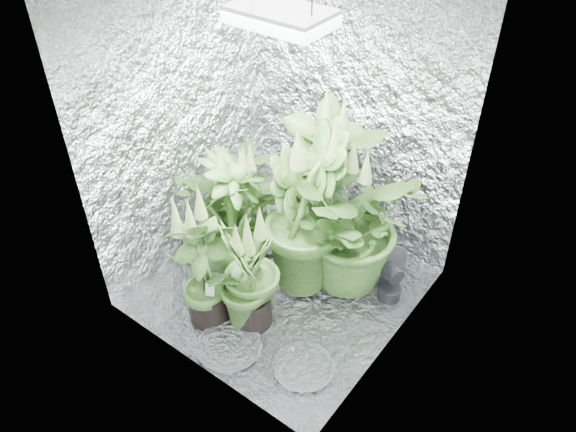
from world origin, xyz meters
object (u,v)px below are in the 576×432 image
Objects in this scene: plant_a at (237,201)px; plant_e at (345,223)px; grow_lamp at (280,17)px; plant_f at (205,269)px; plant_c at (306,212)px; plant_g at (249,277)px; circulation_fan at (388,276)px; plant_d at (234,219)px; plant_b at (322,181)px.

plant_e is (0.77, 0.16, 0.08)m from plant_a.
grow_lamp reaches higher than plant_f.
plant_c is (0.06, 0.17, -1.26)m from grow_lamp.
circulation_fan is (0.56, 0.72, -0.23)m from plant_g.
plant_a is 0.79m from plant_e.
circulation_fan is at bearing 12.56° from plant_a.
circulation_fan is (0.31, 0.08, -0.35)m from plant_e.
plant_g is (0.38, -0.30, -0.06)m from plant_d.
plant_d reaches higher than plant_g.
circulation_fan is (0.52, 0.20, -0.41)m from plant_c.
plant_b reaches higher than plant_e.
plant_g is at bearing -94.47° from plant_c.
grow_lamp is at bearing -133.73° from plant_e.
plant_d is at bearing 141.82° from plant_g.
grow_lamp is 1.29× the size of circulation_fan.
plant_d reaches higher than plant_a.
plant_f is (-0.21, -0.48, -1.40)m from grow_lamp.
circulation_fan is at bearing 51.80° from plant_g.
plant_d is at bearing -115.12° from plant_b.
grow_lamp is 0.52× the size of plant_a.
plant_c is (0.14, -0.38, 0.03)m from plant_b.
plant_g is at bearing -86.46° from grow_lamp.
plant_g is at bearing -38.18° from plant_d.
plant_f is (0.15, -0.43, -0.03)m from plant_d.
plant_a is at bearing -175.68° from plant_c.
plant_c is at bearing 85.53° from plant_g.
plant_e is at bearing 46.27° from grow_lamp.
plant_a is 1.03× the size of plant_f.
grow_lamp reaches higher than plant_g.
grow_lamp is 1.27m from plant_c.
plant_b is (0.42, 0.42, 0.11)m from plant_a.
plant_b is 1.11× the size of plant_e.
plant_f is 0.27m from plant_g.
plant_c is at bearing -135.10° from circulation_fan.
plant_d is 1.05× the size of plant_f.
grow_lamp is 1.49m from plant_a.
plant_f is 1.07× the size of plant_g.
plant_g reaches higher than circulation_fan.
plant_f is at bearing -71.36° from plant_d.
plant_e is 2.76× the size of circulation_fan.
plant_f is (-0.14, -1.03, -0.12)m from plant_b.
grow_lamp is 0.42× the size of plant_b.
plant_a is 0.81× the size of plant_b.
plant_e is at bearing 57.76° from plant_f.
plant_c is at bearing 4.32° from plant_a.
plant_b reaches higher than plant_f.
plant_e reaches higher than circulation_fan.
plant_e is (0.35, -0.26, -0.03)m from plant_b.
plant_b is 0.67m from plant_d.
grow_lamp is at bearing 93.54° from plant_g.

